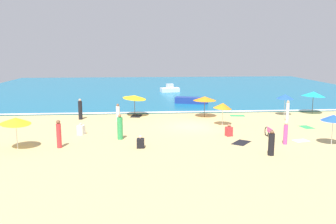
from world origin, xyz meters
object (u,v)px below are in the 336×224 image
object	(u,v)px
beachgoer_3	(286,133)
beachgoer_7	(271,144)
small_boat_1	(170,89)
beach_umbrella_7	(223,106)
beachgoer_1	(81,130)
parked_bicycle	(270,133)
small_boat_0	(191,100)
beachgoer_6	(229,131)
beach_umbrella_2	(205,99)
beachgoer_9	(141,143)
beachgoer_8	(59,134)
beachgoer_0	(288,111)
beach_umbrella_0	(313,94)
beachgoer_5	(80,110)
beach_umbrella_3	(135,97)
beachgoer_10	(120,128)
beach_umbrella_6	(285,97)
beach_umbrella_1	(16,121)
beachgoer_4	(118,113)
beach_umbrella_4	(333,118)

from	to	relation	value
beachgoer_3	beachgoer_7	size ratio (longest dim) A/B	1.02
beachgoer_3	small_boat_1	size ratio (longest dim) A/B	0.55
beachgoer_7	beach_umbrella_7	bearing A→B (deg)	96.74
beachgoer_1	parked_bicycle	bearing A→B (deg)	-8.27
beachgoer_3	small_boat_0	distance (m)	18.26
parked_bicycle	beachgoer_6	bearing A→B (deg)	165.61
beach_umbrella_2	beachgoer_9	xyz separation A→B (m)	(-6.03, -10.02, -1.43)
beach_umbrella_2	beachgoer_8	distance (m)	14.87
beachgoer_0	small_boat_1	size ratio (longest dim) A/B	0.64
beach_umbrella_0	beachgoer_5	xyz separation A→B (m)	(-22.50, -1.07, -1.09)
beachgoer_8	small_boat_0	distance (m)	20.83
parked_bicycle	beachgoer_9	world-z (taller)	beachgoer_9
beach_umbrella_2	beachgoer_0	world-z (taller)	beach_umbrella_2
beach_umbrella_3	beachgoer_8	size ratio (longest dim) A/B	1.65
beachgoer_10	beachgoer_6	bearing A→B (deg)	2.47
beach_umbrella_7	beachgoer_7	bearing A→B (deg)	-83.26
beachgoer_5	beachgoer_10	world-z (taller)	beachgoer_5
beach_umbrella_6	beachgoer_9	world-z (taller)	beach_umbrella_6
beach_umbrella_1	parked_bicycle	bearing A→B (deg)	5.31
beachgoer_6	beach_umbrella_7	bearing A→B (deg)	84.44
beachgoer_0	beachgoer_4	distance (m)	15.12
beach_umbrella_0	beachgoer_10	bearing A→B (deg)	-155.05
beach_umbrella_2	beach_umbrella_4	size ratio (longest dim) A/B	1.02
beachgoer_8	beach_umbrella_0	bearing A→B (deg)	25.17
beachgoer_5	beachgoer_9	xyz separation A→B (m)	(5.48, -9.85, -0.54)
beach_umbrella_2	beachgoer_3	size ratio (longest dim) A/B	1.40
beach_umbrella_0	beach_umbrella_4	distance (m)	11.93
beachgoer_3	beachgoer_10	xyz separation A→B (m)	(-11.25, 2.20, 0.06)
beachgoer_1	beachgoer_5	size ratio (longest dim) A/B	0.48
beach_umbrella_0	small_boat_1	bearing A→B (deg)	125.30
beach_umbrella_2	beachgoer_0	size ratio (longest dim) A/B	1.20
beach_umbrella_2	beachgoer_3	xyz separation A→B (m)	(3.77, -9.88, -0.99)
small_boat_1	beachgoer_6	bearing A→B (deg)	-85.09
beach_umbrella_2	beachgoer_5	xyz separation A→B (m)	(-11.51, -0.17, -0.89)
beachgoer_1	beach_umbrella_7	bearing A→B (deg)	12.04
beach_umbrella_1	small_boat_1	xyz separation A→B (m)	(12.24, 28.55, -1.36)
beach_umbrella_4	parked_bicycle	distance (m)	4.38
beach_umbrella_7	beach_umbrella_1	bearing A→B (deg)	-157.85
parked_bicycle	small_boat_1	xyz separation A→B (m)	(-5.08, 26.94, 0.12)
parked_bicycle	beachgoer_3	bearing A→B (deg)	-76.75
beach_umbrella_4	beach_umbrella_7	xyz separation A→B (m)	(-5.95, 6.65, -0.19)
beachgoer_5	small_boat_0	bearing A→B (deg)	35.48
beach_umbrella_7	parked_bicycle	world-z (taller)	beach_umbrella_7
beach_umbrella_6	beachgoer_0	xyz separation A→B (m)	(-0.79, -2.59, -0.93)
beachgoer_3	beachgoer_5	xyz separation A→B (m)	(-15.28, 9.71, 0.11)
small_boat_1	beachgoer_0	bearing A→B (deg)	-67.47
beachgoer_8	beachgoer_5	bearing A→B (deg)	91.05
small_boat_0	beachgoer_7	bearing A→B (deg)	-84.33
beach_umbrella_1	beachgoer_9	world-z (taller)	beach_umbrella_1
beach_umbrella_1	beach_umbrella_6	distance (m)	23.98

